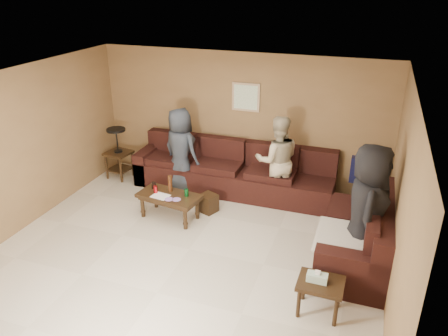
% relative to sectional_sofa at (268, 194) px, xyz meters
% --- Properties ---
extents(room, '(5.60, 5.50, 2.50)m').
position_rel_sectional_sofa_xyz_m(room, '(-0.81, -1.52, 1.34)').
color(room, beige).
rests_on(room, ground).
extents(sectional_sofa, '(4.65, 2.90, 0.97)m').
position_rel_sectional_sofa_xyz_m(sectional_sofa, '(0.00, 0.00, 0.00)').
color(sectional_sofa, black).
rests_on(sectional_sofa, ground).
extents(coffee_table, '(1.09, 0.66, 0.71)m').
position_rel_sectional_sofa_xyz_m(coffee_table, '(-1.49, -0.76, 0.04)').
color(coffee_table, '#301F10').
rests_on(coffee_table, ground).
extents(end_table_left, '(0.51, 0.51, 1.02)m').
position_rel_sectional_sofa_xyz_m(end_table_left, '(-3.12, 0.35, 0.21)').
color(end_table_left, '#301F10').
rests_on(end_table_left, ground).
extents(side_table_right, '(0.54, 0.45, 0.59)m').
position_rel_sectional_sofa_xyz_m(side_table_right, '(1.17, -2.21, 0.06)').
color(side_table_right, '#301F10').
rests_on(side_table_right, ground).
extents(waste_bin, '(0.34, 0.34, 0.31)m').
position_rel_sectional_sofa_xyz_m(waste_bin, '(-0.95, -0.36, -0.17)').
color(waste_bin, '#301F10').
rests_on(waste_bin, ground).
extents(wall_art, '(0.52, 0.04, 0.52)m').
position_rel_sectional_sofa_xyz_m(wall_art, '(-0.71, 0.96, 1.37)').
color(wall_art, tan).
rests_on(wall_art, ground).
extents(person_left, '(0.89, 0.73, 1.57)m').
position_rel_sectional_sofa_xyz_m(person_left, '(-1.74, 0.29, 0.46)').
color(person_left, '#2D343E').
rests_on(person_left, ground).
extents(person_middle, '(0.94, 0.84, 1.60)m').
position_rel_sectional_sofa_xyz_m(person_middle, '(0.05, 0.37, 0.47)').
color(person_middle, '#C2B390').
rests_on(person_middle, ground).
extents(person_right, '(0.63, 0.92, 1.83)m').
position_rel_sectional_sofa_xyz_m(person_right, '(1.58, -1.15, 0.59)').
color(person_right, black).
rests_on(person_right, ground).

